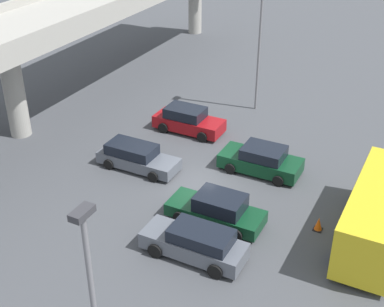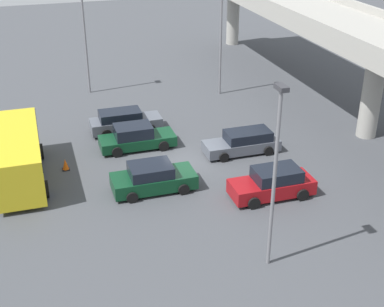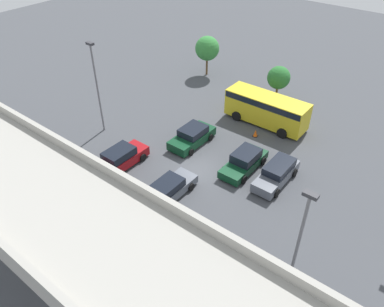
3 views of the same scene
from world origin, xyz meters
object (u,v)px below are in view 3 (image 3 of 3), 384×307
at_px(parked_car_2, 168,190).
at_px(shuttle_bus, 267,108).
at_px(parked_car_3, 192,136).
at_px(lamp_post_by_overpass, 96,82).
at_px(parked_car_0, 277,173).
at_px(tree_front_centre, 207,48).
at_px(traffic_cone, 255,133).
at_px(tree_front_left, 279,78).
at_px(lamp_post_mid_lot, 298,244).
at_px(parked_car_1, 244,161).
at_px(parked_car_4, 121,158).

height_order(parked_car_2, shuttle_bus, shuttle_bus).
xyz_separation_m(parked_car_3, lamp_post_by_overpass, (7.92, 3.40, 4.18)).
height_order(parked_car_0, tree_front_centre, tree_front_centre).
height_order(parked_car_0, parked_car_2, parked_car_0).
bearing_deg(parked_car_2, traffic_cone, -5.11).
xyz_separation_m(parked_car_2, lamp_post_by_overpass, (10.81, -3.21, 4.22)).
bearing_deg(traffic_cone, tree_front_left, -75.77).
height_order(parked_car_0, lamp_post_mid_lot, lamp_post_mid_lot).
distance_m(parked_car_0, tree_front_centre, 20.38).
bearing_deg(shuttle_bus, parked_car_3, -116.14).
bearing_deg(parked_car_0, tree_front_centre, -128.11).
xyz_separation_m(shuttle_bus, lamp_post_by_overpass, (11.36, 10.40, 3.21)).
height_order(parked_car_0, parked_car_1, parked_car_1).
relative_size(parked_car_1, lamp_post_by_overpass, 0.58).
distance_m(lamp_post_mid_lot, lamp_post_by_overpass, 22.21).
xyz_separation_m(parked_car_0, parked_car_2, (5.46, 6.60, -0.06)).
relative_size(parked_car_3, traffic_cone, 6.64).
bearing_deg(lamp_post_mid_lot, shuttle_bus, -57.46).
relative_size(lamp_post_mid_lot, tree_front_centre, 1.75).
bearing_deg(lamp_post_by_overpass, traffic_cone, -146.35).
bearing_deg(parked_car_2, tree_front_centre, 28.72).
distance_m(tree_front_left, tree_front_centre, 9.55).
distance_m(lamp_post_by_overpass, tree_front_left, 18.52).
bearing_deg(parked_car_3, parked_car_2, 23.62).
distance_m(parked_car_3, shuttle_bus, 7.86).
bearing_deg(parked_car_0, parked_car_3, -90.03).
relative_size(parked_car_3, lamp_post_mid_lot, 0.57).
bearing_deg(lamp_post_mid_lot, tree_front_centre, -45.30).
relative_size(parked_car_1, tree_front_left, 1.32).
bearing_deg(parked_car_4, parked_car_0, -60.93).
xyz_separation_m(parked_car_0, tree_front_centre, (15.91, -12.48, 2.47)).
height_order(parked_car_0, shuttle_bus, shuttle_bus).
bearing_deg(shuttle_bus, tree_front_centre, 153.56).
xyz_separation_m(parked_car_3, lamp_post_mid_lot, (-13.60, 8.91, 4.02)).
xyz_separation_m(lamp_post_by_overpass, tree_front_centre, (-0.35, -15.88, -1.69)).
bearing_deg(lamp_post_by_overpass, tree_front_centre, -91.26).
height_order(shuttle_bus, tree_front_centre, tree_front_centre).
xyz_separation_m(parked_car_2, lamp_post_mid_lot, (-10.71, 2.31, 4.06)).
xyz_separation_m(parked_car_0, shuttle_bus, (4.91, -7.01, 0.94)).
height_order(parked_car_1, shuttle_bus, shuttle_bus).
xyz_separation_m(tree_front_centre, traffic_cone, (-11.45, 8.03, -2.90)).
xyz_separation_m(lamp_post_mid_lot, tree_front_centre, (21.17, -21.39, -1.53)).
distance_m(parked_car_2, tree_front_left, 18.79).
bearing_deg(parked_car_2, parked_car_0, -39.57).
distance_m(parked_car_0, parked_car_1, 2.80).
distance_m(parked_car_3, tree_front_centre, 14.81).
distance_m(parked_car_2, tree_front_centre, 21.91).
relative_size(parked_car_1, traffic_cone, 6.94).
distance_m(shuttle_bus, lamp_post_mid_lot, 19.13).
height_order(parked_car_1, tree_front_centre, tree_front_centre).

